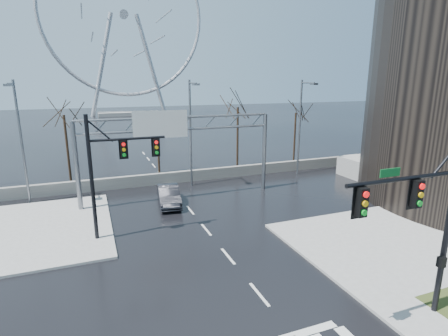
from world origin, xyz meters
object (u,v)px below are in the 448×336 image
signal_mast_far (110,165)px  sign_gantry (175,140)px  ferris_wheel (124,22)px  car (169,195)px  signal_mast_near (427,213)px

signal_mast_far → sign_gantry: signal_mast_far is taller
sign_gantry → ferris_wheel: 82.91m
signal_mast_far → ferris_wheel: 89.30m
signal_mast_far → ferris_wheel: size_ratio=0.16×
ferris_wheel → car: 85.18m
signal_mast_far → ferris_wheel: bearing=82.8°
sign_gantry → ferris_wheel: size_ratio=0.32×
signal_mast_far → car: (4.61, 4.96, -4.05)m
ferris_wheel → car: size_ratio=10.72×
signal_mast_near → car: signal_mast_near is taller
signal_mast_near → car: size_ratio=1.68×
signal_mast_near → ferris_wheel: 101.29m
signal_mast_far → car: size_ratio=1.68×
signal_mast_near → sign_gantry: 19.79m
ferris_wheel → car: bearing=-94.4°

